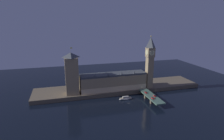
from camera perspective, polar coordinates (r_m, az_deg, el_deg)
ground_plane at (r=221.23m, az=5.07°, el=-9.48°), size 400.00×400.00×0.00m
embankment at (r=254.40m, az=2.02°, el=-5.50°), size 220.00×42.00×5.09m
parliament_hall at (r=239.16m, az=0.35°, el=-3.50°), size 83.87×19.32×25.44m
clock_tower at (r=245.51m, az=11.45°, el=2.79°), size 9.99×10.10×67.72m
victoria_tower at (r=226.07m, az=-12.18°, el=-1.03°), size 15.41×15.41×56.35m
bridge at (r=225.20m, az=11.85°, el=-8.04°), size 11.12×46.00×6.12m
car_northbound_lead at (r=230.93m, az=10.30°, el=-6.75°), size 1.90×4.52×1.59m
car_northbound_trail at (r=216.34m, az=12.32°, el=-8.37°), size 1.94×4.67×1.59m
car_southbound_lead at (r=222.98m, az=12.80°, el=-7.69°), size 1.85×4.74×1.57m
pedestrian_near_rail at (r=214.42m, az=11.86°, el=-8.49°), size 0.38×0.38×1.85m
pedestrian_mid_walk at (r=226.13m, az=13.04°, el=-7.33°), size 0.38×0.38×1.70m
street_lamp_near at (r=208.56m, az=12.47°, el=-8.14°), size 1.34×0.60×7.30m
street_lamp_mid at (r=225.41m, az=13.14°, el=-6.49°), size 1.34×0.60×6.80m
street_lamp_far at (r=233.28m, az=9.12°, el=-5.65°), size 1.34×0.60×6.18m
boat_upstream at (r=225.08m, az=4.16°, el=-8.61°), size 16.27×4.57×4.05m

